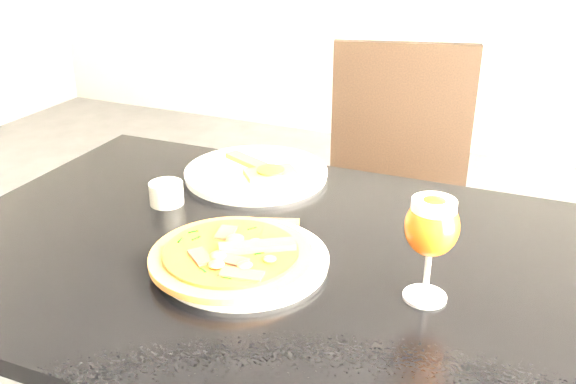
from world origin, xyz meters
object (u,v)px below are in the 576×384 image
at_px(chair_far, 397,197).
at_px(pizza, 232,254).
at_px(beer_glass, 432,227).
at_px(dining_table, 274,295).

xyz_separation_m(chair_far, pizza, (-0.05, -0.88, 0.26)).
height_order(pizza, beer_glass, beer_glass).
xyz_separation_m(dining_table, beer_glass, (0.27, -0.04, 0.21)).
height_order(dining_table, pizza, pizza).
distance_m(dining_table, chair_far, 0.81).
bearing_deg(beer_glass, chair_far, 106.70).
distance_m(chair_far, pizza, 0.92).
xyz_separation_m(dining_table, pizza, (-0.04, -0.08, 0.11)).
relative_size(dining_table, chair_far, 1.30).
bearing_deg(chair_far, beer_glass, -88.76).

